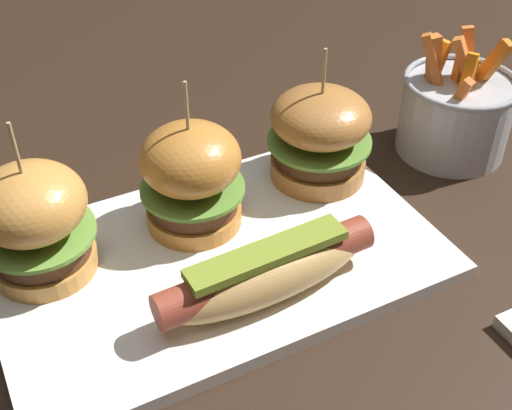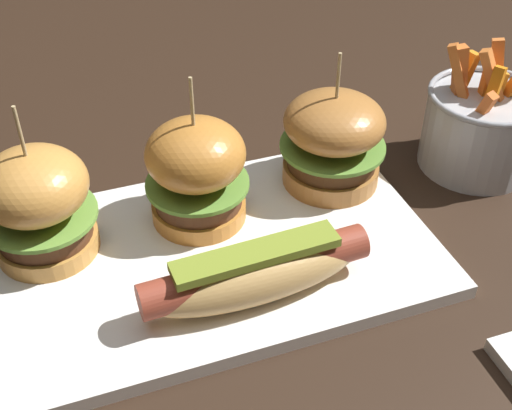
{
  "view_description": "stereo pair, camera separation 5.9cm",
  "coord_description": "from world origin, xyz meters",
  "px_view_note": "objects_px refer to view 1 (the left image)",
  "views": [
    {
      "loc": [
        -0.17,
        -0.41,
        0.42
      ],
      "look_at": [
        0.04,
        0.0,
        0.05
      ],
      "focal_mm": 47.3,
      "sensor_mm": 36.0,
      "label": 1
    },
    {
      "loc": [
        -0.12,
        -0.43,
        0.42
      ],
      "look_at": [
        0.04,
        0.0,
        0.05
      ],
      "focal_mm": 47.3,
      "sensor_mm": 36.0,
      "label": 2
    }
  ],
  "objects_px": {
    "slider_center": "(196,175)",
    "fries_bucket": "(455,112)",
    "platter_main": "(217,258)",
    "hot_dog": "(267,273)",
    "slider_left": "(35,221)",
    "slider_right": "(320,135)"
  },
  "relations": [
    {
      "from": "slider_center",
      "to": "fries_bucket",
      "type": "bearing_deg",
      "value": 0.46
    },
    {
      "from": "slider_right",
      "to": "slider_left",
      "type": "bearing_deg",
      "value": -178.08
    },
    {
      "from": "platter_main",
      "to": "hot_dog",
      "type": "distance_m",
      "value": 0.07
    },
    {
      "from": "slider_left",
      "to": "slider_center",
      "type": "xyz_separation_m",
      "value": [
        0.14,
        -0.0,
        0.0
      ]
    },
    {
      "from": "platter_main",
      "to": "hot_dog",
      "type": "height_order",
      "value": "hot_dog"
    },
    {
      "from": "slider_center",
      "to": "fries_bucket",
      "type": "relative_size",
      "value": 1.08
    },
    {
      "from": "hot_dog",
      "to": "slider_right",
      "type": "relative_size",
      "value": 1.39
    },
    {
      "from": "hot_dog",
      "to": "slider_center",
      "type": "distance_m",
      "value": 0.12
    },
    {
      "from": "slider_left",
      "to": "slider_right",
      "type": "xyz_separation_m",
      "value": [
        0.28,
        0.01,
        -0.0
      ]
    },
    {
      "from": "slider_center",
      "to": "platter_main",
      "type": "bearing_deg",
      "value": -94.88
    },
    {
      "from": "slider_center",
      "to": "slider_right",
      "type": "distance_m",
      "value": 0.14
    },
    {
      "from": "platter_main",
      "to": "slider_center",
      "type": "distance_m",
      "value": 0.08
    },
    {
      "from": "hot_dog",
      "to": "slider_left",
      "type": "bearing_deg",
      "value": 143.03
    },
    {
      "from": "platter_main",
      "to": "slider_left",
      "type": "xyz_separation_m",
      "value": [
        -0.14,
        0.05,
        0.06
      ]
    },
    {
      "from": "slider_left",
      "to": "fries_bucket",
      "type": "bearing_deg",
      "value": 0.16
    },
    {
      "from": "platter_main",
      "to": "slider_center",
      "type": "bearing_deg",
      "value": 85.12
    },
    {
      "from": "hot_dog",
      "to": "fries_bucket",
      "type": "bearing_deg",
      "value": 21.96
    },
    {
      "from": "platter_main",
      "to": "slider_left",
      "type": "height_order",
      "value": "slider_left"
    },
    {
      "from": "platter_main",
      "to": "slider_center",
      "type": "xyz_separation_m",
      "value": [
        0.0,
        0.05,
        0.06
      ]
    },
    {
      "from": "slider_right",
      "to": "platter_main",
      "type": "bearing_deg",
      "value": -156.67
    },
    {
      "from": "hot_dog",
      "to": "slider_left",
      "type": "xyz_separation_m",
      "value": [
        -0.15,
        0.12,
        0.03
      ]
    },
    {
      "from": "slider_right",
      "to": "fries_bucket",
      "type": "xyz_separation_m",
      "value": [
        0.17,
        -0.01,
        -0.02
      ]
    }
  ]
}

